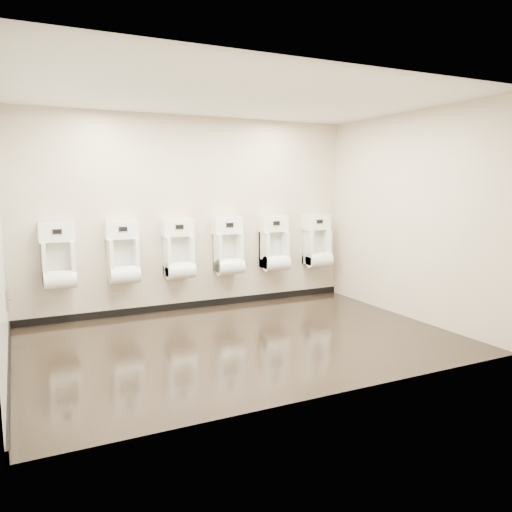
{
  "coord_description": "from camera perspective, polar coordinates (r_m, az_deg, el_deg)",
  "views": [
    {
      "loc": [
        -2.35,
        -5.2,
        1.83
      ],
      "look_at": [
        0.44,
        0.55,
        0.91
      ],
      "focal_mm": 35.0,
      "sensor_mm": 36.0,
      "label": 1
    }
  ],
  "objects": [
    {
      "name": "access_panel",
      "position": [
        6.54,
        -26.57,
        -4.43
      ],
      "size": [
        0.04,
        0.25,
        0.25
      ],
      "color": "#9E9EA3",
      "rests_on": "left_wall"
    },
    {
      "name": "urinal_5",
      "position": [
        8.16,
        7.01,
        1.3
      ],
      "size": [
        0.45,
        0.34,
        0.84
      ],
      "color": "white",
      "rests_on": "back_wall"
    },
    {
      "name": "urinal_1",
      "position": [
        6.99,
        -14.95,
        -0.07
      ],
      "size": [
        0.45,
        0.34,
        0.84
      ],
      "color": "white",
      "rests_on": "back_wall"
    },
    {
      "name": "back_wall",
      "position": [
        7.35,
        -7.25,
        4.77
      ],
      "size": [
        5.0,
        0.02,
        2.8
      ],
      "primitive_type": "cube",
      "color": "beige",
      "rests_on": "ground"
    },
    {
      "name": "urinal_2",
      "position": [
        7.18,
        -8.81,
        0.32
      ],
      "size": [
        0.45,
        0.34,
        0.84
      ],
      "color": "white",
      "rests_on": "back_wall"
    },
    {
      "name": "front_wall",
      "position": [
        4.2,
        8.31,
        2.22
      ],
      "size": [
        5.0,
        0.02,
        2.8
      ],
      "primitive_type": "cube",
      "color": "beige",
      "rests_on": "ground"
    },
    {
      "name": "urinal_3",
      "position": [
        7.44,
        -3.18,
        0.68
      ],
      "size": [
        0.45,
        0.34,
        0.84
      ],
      "color": "white",
      "rests_on": "back_wall"
    },
    {
      "name": "urinal_0",
      "position": [
        6.89,
        -21.65,
        -0.49
      ],
      "size": [
        0.45,
        0.34,
        0.84
      ],
      "color": "white",
      "rests_on": "back_wall"
    },
    {
      "name": "urinal_4",
      "position": [
        7.77,
        2.12,
        1.01
      ],
      "size": [
        0.45,
        0.34,
        0.84
      ],
      "color": "white",
      "rests_on": "back_wall"
    },
    {
      "name": "right_wall",
      "position": [
        7.12,
        17.11,
        4.37
      ],
      "size": [
        0.02,
        3.5,
        2.8
      ],
      "primitive_type": "cube",
      "color": "beige",
      "rests_on": "ground"
    },
    {
      "name": "ground",
      "position": [
        5.99,
        -1.54,
        -9.59
      ],
      "size": [
        5.0,
        3.5,
        0.0
      ],
      "primitive_type": "cube",
      "color": "black",
      "rests_on": "ground"
    },
    {
      "name": "skirting_left",
      "position": [
        5.5,
        -26.43,
        -11.59
      ],
      "size": [
        0.02,
        3.5,
        0.1
      ],
      "primitive_type": "cube",
      "color": "black",
      "rests_on": "ground"
    },
    {
      "name": "ceiling",
      "position": [
        5.79,
        -1.65,
        17.84
      ],
      "size": [
        5.0,
        3.5,
        0.0
      ],
      "primitive_type": "cube",
      "color": "silver"
    },
    {
      "name": "skirting_back",
      "position": [
        7.54,
        -7.03,
        -5.53
      ],
      "size": [
        5.0,
        0.02,
        0.1
      ],
      "primitive_type": "cube",
      "color": "black",
      "rests_on": "ground"
    }
  ]
}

